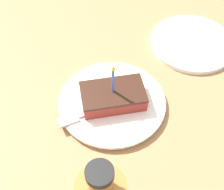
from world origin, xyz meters
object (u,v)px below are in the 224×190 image
at_px(plate, 112,102).
at_px(cake_slice, 113,96).
at_px(fork, 90,112).
at_px(side_plate, 192,43).

bearing_deg(plate, cake_slice, 21.20).
xyz_separation_m(plate, fork, (0.03, -0.05, 0.01)).
xyz_separation_m(cake_slice, side_plate, (-0.17, 0.25, -0.03)).
bearing_deg(fork, cake_slice, 112.02).
bearing_deg(side_plate, plate, -57.20).
bearing_deg(cake_slice, side_plate, 123.55).
relative_size(cake_slice, side_plate, 0.62).
height_order(plate, cake_slice, cake_slice).
height_order(plate, fork, fork).
height_order(cake_slice, fork, cake_slice).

